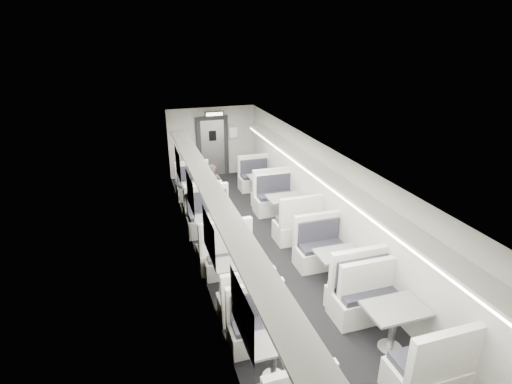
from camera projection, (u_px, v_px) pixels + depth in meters
room at (269, 211)px, 8.51m from camera, size 3.24×12.24×2.64m
booth_left_a at (198, 195)px, 11.50m from camera, size 1.03×2.08×1.11m
booth_left_b at (216, 233)px, 9.30m from camera, size 1.12×2.27×1.22m
booth_left_c at (235, 277)px, 7.73m from camera, size 0.96×1.95×1.04m
booth_left_d at (274, 359)px, 5.79m from camera, size 0.97×1.97×1.05m
booth_right_a at (262, 187)px, 12.17m from camera, size 1.01×2.05×1.10m
booth_right_b at (285, 211)px, 10.44m from camera, size 1.13×2.29×1.23m
booth_right_c at (337, 269)px, 7.93m from camera, size 1.06×2.16×1.15m
booth_right_d at (393, 328)px, 6.31m from camera, size 1.15×2.33×1.24m
passenger at (213, 190)px, 10.95m from camera, size 0.53×0.35×1.43m
window_a at (178, 164)px, 11.05m from camera, size 0.02×1.18×0.84m
window_b at (190, 193)px, 9.10m from camera, size 0.02×1.18×0.84m
window_c at (209, 237)px, 7.16m from camera, size 0.02×1.18×0.84m
window_d at (242, 314)px, 5.21m from camera, size 0.02×1.18×0.84m
luggage_rack_left at (213, 192)px, 7.63m from camera, size 0.46×10.40×0.09m
luggage_rack_right at (330, 179)px, 8.32m from camera, size 0.46×10.40×0.09m
vestibule_door at (213, 147)px, 13.82m from camera, size 1.10×0.13×2.10m
exit_sign at (214, 114)px, 12.92m from camera, size 0.62×0.12×0.16m
wall_notice at (233, 132)px, 13.84m from camera, size 0.32×0.02×0.40m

